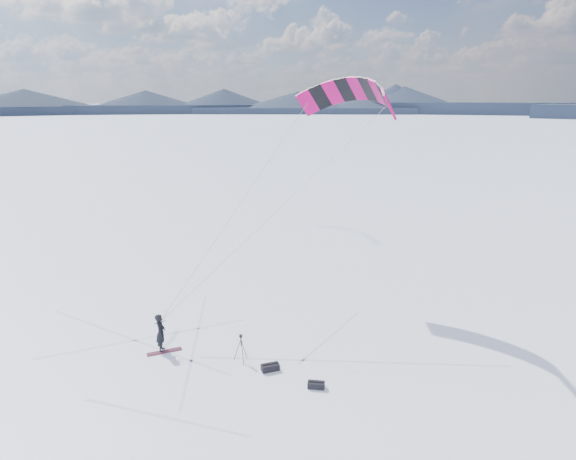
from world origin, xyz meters
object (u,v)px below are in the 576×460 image
object	(u,v)px
tripod	(241,344)
gear_bag_a	(270,367)
snowkiter	(162,350)
snowboard	(164,352)
gear_bag_b	(316,385)

from	to	relation	value
tripod	gear_bag_a	distance (m)	1.62
tripod	gear_bag_a	xyz separation A→B (m)	(1.02, -1.08, -0.64)
snowkiter	snowboard	bearing A→B (deg)	-144.37
tripod	gear_bag_a	world-z (taller)	tripod
snowkiter	gear_bag_a	world-z (taller)	snowkiter
snowboard	gear_bag_b	distance (m)	7.15
gear_bag_a	gear_bag_b	size ratio (longest dim) A/B	1.05
snowboard	gear_bag_a	distance (m)	5.00
snowkiter	gear_bag_a	size ratio (longest dim) A/B	2.29
snowkiter	tripod	distance (m)	3.82
snowboard	gear_bag_a	bearing A→B (deg)	-40.07
snowkiter	tripod	size ratio (longest dim) A/B	1.45
gear_bag_a	gear_bag_b	bearing A→B (deg)	-53.84
snowkiter	gear_bag_b	xyz separation A→B (m)	(5.77, -4.53, 0.13)
snowboard	gear_bag_b	xyz separation A→B (m)	(5.67, -4.35, 0.11)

